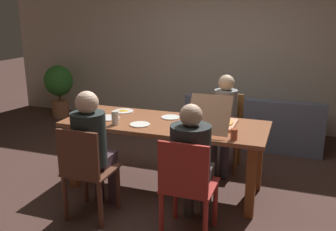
{
  "coord_description": "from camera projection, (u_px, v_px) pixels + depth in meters",
  "views": [
    {
      "loc": [
        1.32,
        -3.61,
        1.94
      ],
      "look_at": [
        0.0,
        0.1,
        0.82
      ],
      "focal_mm": 39.66,
      "sensor_mm": 36.0,
      "label": 1
    }
  ],
  "objects": [
    {
      "name": "plate_2",
      "position": [
        124.0,
        111.0,
        4.42
      ],
      "size": [
        0.23,
        0.23,
        0.03
      ],
      "color": "white",
      "rests_on": "dining_table"
    },
    {
      "name": "drinking_glass_0",
      "position": [
        234.0,
        134.0,
        3.46
      ],
      "size": [
        0.07,
        0.07,
        0.1
      ],
      "primitive_type": "cylinder",
      "color": "#B85133",
      "rests_on": "dining_table"
    },
    {
      "name": "couch",
      "position": [
        254.0,
        126.0,
        5.57
      ],
      "size": [
        1.95,
        0.84,
        0.75
      ],
      "color": "slate",
      "rests_on": "ground"
    },
    {
      "name": "back_wall",
      "position": [
        218.0,
        43.0,
        6.21
      ],
      "size": [
        8.0,
        0.12,
        2.82
      ],
      "primitive_type": "cube",
      "color": "beige",
      "rests_on": "ground"
    },
    {
      "name": "potted_plant",
      "position": [
        59.0,
        85.0,
        6.88
      ],
      "size": [
        0.52,
        0.52,
        0.98
      ],
      "color": "#B46F4C",
      "rests_on": "ground"
    },
    {
      "name": "chair_2",
      "position": [
        226.0,
        129.0,
        4.7
      ],
      "size": [
        0.41,
        0.39,
        0.93
      ],
      "color": "brown",
      "rests_on": "ground"
    },
    {
      "name": "plate_3",
      "position": [
        109.0,
        118.0,
        4.15
      ],
      "size": [
        0.25,
        0.25,
        0.01
      ],
      "color": "white",
      "rests_on": "dining_table"
    },
    {
      "name": "pizza_box_0",
      "position": [
        215.0,
        122.0,
        3.85
      ],
      "size": [
        0.41,
        0.65,
        0.37
      ],
      "color": "tan",
      "rests_on": "dining_table"
    },
    {
      "name": "drinking_glass_1",
      "position": [
        93.0,
        108.0,
        4.34
      ],
      "size": [
        0.07,
        0.07,
        0.13
      ],
      "primitive_type": "cylinder",
      "color": "silver",
      "rests_on": "dining_table"
    },
    {
      "name": "chair_0",
      "position": [
        86.0,
        171.0,
        3.46
      ],
      "size": [
        0.44,
        0.42,
        0.92
      ],
      "color": "brown",
      "rests_on": "ground"
    },
    {
      "name": "plate_1",
      "position": [
        140.0,
        124.0,
        3.91
      ],
      "size": [
        0.21,
        0.21,
        0.01
      ],
      "color": "white",
      "rests_on": "dining_table"
    },
    {
      "name": "plate_0",
      "position": [
        171.0,
        117.0,
        4.17
      ],
      "size": [
        0.21,
        0.21,
        0.01
      ],
      "color": "white",
      "rests_on": "dining_table"
    },
    {
      "name": "dining_table",
      "position": [
        165.0,
        132.0,
        4.05
      ],
      "size": [
        2.19,
        0.85,
        0.78
      ],
      "color": "brown",
      "rests_on": "ground"
    },
    {
      "name": "ground_plane",
      "position": [
        165.0,
        187.0,
        4.23
      ],
      "size": [
        20.0,
        20.0,
        0.0
      ],
      "primitive_type": "plane",
      "color": "#492F29"
    },
    {
      "name": "person_0",
      "position": [
        92.0,
        143.0,
        3.52
      ],
      "size": [
        0.32,
        0.48,
        1.24
      ],
      "color": "#432E37",
      "rests_on": "ground"
    },
    {
      "name": "drinking_glass_2",
      "position": [
        115.0,
        118.0,
        3.91
      ],
      "size": [
        0.08,
        0.08,
        0.14
      ],
      "primitive_type": "cylinder",
      "color": "silver",
      "rests_on": "dining_table"
    },
    {
      "name": "person_1",
      "position": [
        192.0,
        157.0,
        3.22
      ],
      "size": [
        0.35,
        0.5,
        1.2
      ],
      "color": "#433A39",
      "rests_on": "ground"
    },
    {
      "name": "person_2",
      "position": [
        224.0,
        117.0,
        4.51
      ],
      "size": [
        0.28,
        0.5,
        1.2
      ],
      "color": "#37323F",
      "rests_on": "ground"
    },
    {
      "name": "chair_1",
      "position": [
        187.0,
        186.0,
        3.15
      ],
      "size": [
        0.45,
        0.44,
        0.93
      ],
      "color": "#B62E28",
      "rests_on": "ground"
    }
  ]
}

